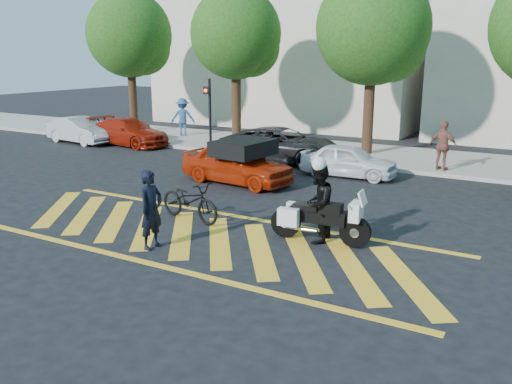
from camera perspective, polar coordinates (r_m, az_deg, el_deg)
The scene contains 19 objects.
ground at distance 13.08m, azimuth -5.70°, elevation -4.78°, with size 90.00×90.00×0.00m, color black.
sidewalk at distance 23.55m, azimuth 11.53°, elevation 3.85°, with size 60.00×5.00×0.15m, color #9E998E.
crosswalk at distance 13.10m, azimuth -5.84°, elevation -4.74°, with size 12.33×4.00×0.01m.
building_left at distance 34.56m, azimuth 3.89°, elevation 15.61°, with size 16.00×8.00×10.00m, color beige.
tree_far_left at distance 29.88m, azimuth -12.90°, elevation 15.56°, with size 4.40×4.40×7.41m.
tree_left at distance 25.94m, azimuth -1.82°, elevation 16.01°, with size 4.20×4.20×7.26m.
tree_center at distance 23.20m, azimuth 12.54°, elevation 16.12°, with size 4.60×4.60×7.56m.
signal_pole at distance 24.18m, azimuth -4.96°, elevation 8.78°, with size 0.28×0.43×3.20m.
officer_bike at distance 12.30m, azimuth -10.98°, elevation -1.84°, with size 0.66×0.43×1.80m, color black.
bicycle at distance 14.29m, azimuth -6.99°, elevation -0.89°, with size 0.71×2.05×1.08m, color black.
police_motorcycle at distance 12.64m, azimuth 6.56°, elevation -2.74°, with size 2.41×0.80×1.06m.
officer_moto at distance 12.55m, azimuth 6.55°, elevation -1.19°, with size 0.90×0.70×1.86m, color black.
red_convertible at distance 18.25m, azimuth -2.00°, elevation 3.03°, with size 1.61×4.00×1.36m, color #AC2307.
parked_far_left at distance 27.86m, azimuth -18.03°, elevation 6.20°, with size 1.33×3.81×1.25m, color #A2A5AA.
parked_left at distance 26.61m, azimuth -13.24°, elevation 6.18°, with size 1.78×4.38×1.27m, color #951A09.
parked_mid_left at distance 21.89m, azimuth 2.69°, elevation 4.97°, with size 2.29×4.96×1.38m, color black.
parked_mid_right at distance 19.49m, azimuth 9.74°, elevation 3.28°, with size 1.38×3.43×1.17m, color white.
pedestrian_left at distance 28.25m, azimuth -7.72°, elevation 7.84°, with size 1.23×0.70×1.90m, color #315788.
pedestrian_right at distance 20.66m, azimuth 19.11°, elevation 4.62°, with size 1.05×0.44×1.79m, color #915142.
Camera 1 is at (7.26, -10.00, 4.30)m, focal length 38.00 mm.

